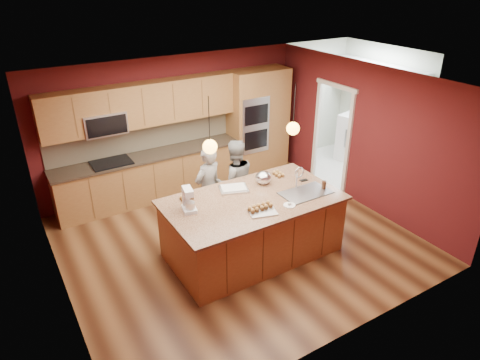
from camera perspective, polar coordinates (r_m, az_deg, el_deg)
floor at (r=7.36m, az=-0.39°, el=-8.05°), size 5.50×5.50×0.00m
ceiling at (r=6.25m, az=-0.47°, el=12.83°), size 5.50×5.50×0.00m
wall_back at (r=8.78m, az=-8.91°, el=7.37°), size 5.50×0.00×5.50m
wall_front at (r=5.00m, az=14.65°, el=-8.87°), size 5.50×0.00×5.50m
wall_left at (r=5.94m, az=-23.92°, el=-4.41°), size 0.00×5.00×5.00m
wall_right at (r=8.34m, az=16.09°, el=5.60°), size 0.00×5.00×5.00m
cabinet_run at (r=8.47m, az=-12.29°, el=3.70°), size 3.74×0.64×2.30m
oven_column at (r=9.41m, az=2.38°, el=7.69°), size 1.30×0.62×2.30m
doorway_trim at (r=8.94m, az=12.10°, el=5.41°), size 0.08×1.11×2.20m
laundry_room at (r=10.09m, az=18.00°, el=12.45°), size 2.60×2.70×2.70m
pendant_left at (r=5.81m, az=-4.03°, el=4.49°), size 0.20×0.20×0.80m
pendant_right at (r=6.53m, az=7.08°, el=6.86°), size 0.20×0.20×0.80m
island at (r=6.81m, az=1.79°, el=-6.08°), size 2.70×1.51×1.37m
person_left at (r=7.32m, az=-4.28°, el=-1.23°), size 0.65×0.52×1.56m
person_right at (r=7.54m, az=-0.75°, el=-0.26°), size 0.86×0.73×1.57m
stand_mixer at (r=6.22m, az=-6.89°, el=-2.82°), size 0.24×0.29×0.36m
sheet_cake at (r=6.81m, az=-0.85°, el=-1.14°), size 0.53×0.45×0.05m
cooling_rack at (r=6.20m, az=3.03°, el=-4.26°), size 0.45×0.38×0.02m
mixing_bowl at (r=6.98m, az=3.15°, el=0.31°), size 0.26×0.26×0.22m
plate at (r=6.41m, az=6.61°, el=-3.36°), size 0.18×0.18×0.01m
tumbler at (r=6.94m, az=11.12°, el=-0.68°), size 0.07×0.07×0.14m
phone at (r=7.19m, az=8.50°, el=-0.02°), size 0.14×0.08×0.01m
cupcakes_left at (r=6.58m, az=-7.13°, el=-2.30°), size 0.22×0.15×0.07m
cupcakes_rack at (r=6.24m, az=2.72°, el=-3.61°), size 0.40×0.16×0.07m
cupcakes_right at (r=7.29m, az=5.13°, el=0.82°), size 0.15×0.23×0.07m
washer at (r=10.12m, az=17.99°, el=3.98°), size 0.78×0.80×1.05m
dryer at (r=10.56m, az=15.22°, el=5.46°), size 0.84×0.86×1.11m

